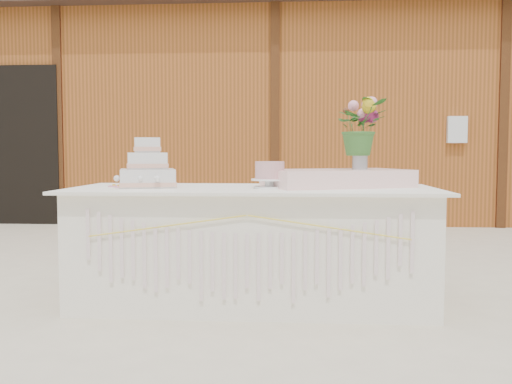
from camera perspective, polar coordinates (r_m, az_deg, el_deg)
ground at (r=3.88m, az=-0.31°, el=-10.98°), size 80.00×80.00×0.00m
barn at (r=9.76m, az=2.27°, el=7.95°), size 12.60×4.60×3.30m
cake_table at (r=3.79m, az=-0.32°, el=-5.34°), size 2.40×1.00×0.77m
wedding_cake at (r=3.87m, az=-10.80°, el=2.13°), size 0.45×0.45×0.33m
pink_cake_stand at (r=3.68m, az=1.38°, el=1.88°), size 0.24×0.24×0.17m
satin_runner at (r=3.88m, az=8.07°, el=1.38°), size 1.06×0.84×0.12m
flower_vase at (r=3.93m, az=10.35°, el=3.28°), size 0.10×0.10×0.14m
bouquet at (r=3.94m, az=10.39°, el=7.09°), size 0.40×0.37×0.38m
loose_flowers at (r=3.97m, az=-14.23°, el=0.66°), size 0.28×0.41×0.02m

